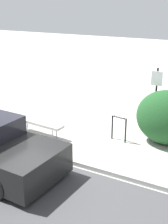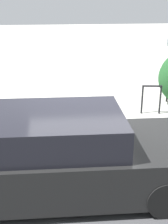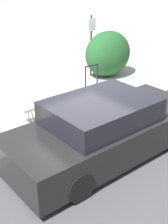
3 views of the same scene
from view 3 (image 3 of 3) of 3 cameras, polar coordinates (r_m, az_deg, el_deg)
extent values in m
plane|color=#ADAAA3|center=(8.50, 0.34, -2.45)|extent=(60.00, 60.00, 0.00)
cube|color=#A8A8A3|center=(8.47, 0.34, -2.07)|extent=(60.00, 0.20, 0.13)
cylinder|color=#99999E|center=(8.58, -9.42, -0.95)|extent=(0.04, 0.04, 0.42)
cylinder|color=#99999E|center=(9.17, -2.45, 1.20)|extent=(0.04, 0.04, 0.42)
cylinder|color=#99999E|center=(8.75, -10.09, -0.46)|extent=(0.04, 0.04, 0.42)
cylinder|color=#99999E|center=(9.33, -3.20, 1.63)|extent=(0.04, 0.04, 0.42)
cube|color=#B2B2AD|center=(8.83, -6.26, 1.91)|extent=(1.84, 0.50, 0.09)
cylinder|color=black|center=(10.85, 0.27, 6.24)|extent=(0.05, 0.05, 0.80)
cylinder|color=black|center=(11.12, 2.43, 6.70)|extent=(0.05, 0.05, 0.80)
cylinder|color=black|center=(10.86, 1.38, 8.47)|extent=(0.55, 0.13, 0.05)
cylinder|color=black|center=(11.98, 1.29, 11.85)|extent=(0.06, 0.06, 2.30)
cube|color=white|center=(11.79, 1.46, 15.69)|extent=(0.36, 0.02, 0.46)
ellipsoid|color=#1E4C23|center=(12.14, 4.40, 10.56)|extent=(1.95, 1.43, 1.73)
cylinder|color=black|center=(8.65, 7.37, 0.07)|extent=(0.61, 0.20, 0.60)
cylinder|color=black|center=(7.03, -9.65, -6.52)|extent=(0.61, 0.20, 0.60)
cylinder|color=black|center=(5.86, -0.86, -13.50)|extent=(0.61, 0.20, 0.60)
cube|color=black|center=(7.08, 4.16, -3.99)|extent=(4.82, 2.00, 0.75)
cube|color=black|center=(6.68, 3.13, 0.11)|extent=(2.34, 1.73, 0.52)
camera|label=1|loc=(10.67, 57.03, 16.23)|focal=50.00mm
camera|label=2|loc=(4.33, 52.02, 4.51)|focal=50.00mm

